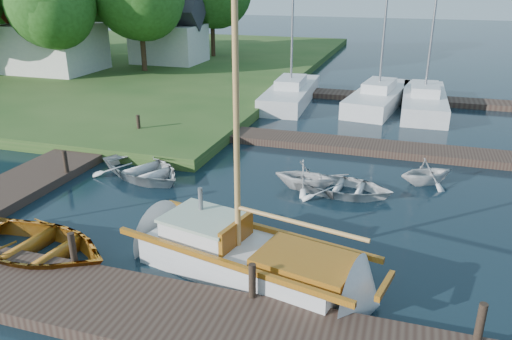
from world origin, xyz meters
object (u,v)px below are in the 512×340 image
(sailboat, at_px, (251,261))
(tender_b, at_px, (306,173))
(tender_c, at_px, (344,184))
(tender_a, at_px, (142,167))
(tender_d, at_px, (427,170))
(tree_2, at_px, (51,2))
(dinghy, at_px, (33,242))
(marina_boat_2, at_px, (424,99))
(house_a, at_px, (51,35))
(mooring_post_1, at_px, (73,248))
(mooring_post_2, at_px, (252,281))
(mooring_post_5, at_px, (139,124))
(marina_boat_1, at_px, (378,96))
(mooring_post_4, at_px, (65,161))
(mooring_post_3, at_px, (481,322))
(marina_boat_0, at_px, (291,92))
(house_c, at_px, (169,35))

(sailboat, height_order, tender_b, sailboat)
(sailboat, relative_size, tender_c, 3.04)
(sailboat, distance_m, tender_a, 7.42)
(tender_d, bearing_deg, tender_a, 70.33)
(tender_c, xyz_separation_m, tree_2, (-20.49, 12.30, 4.92))
(dinghy, bearing_deg, tender_d, -43.37)
(marina_boat_2, bearing_deg, tree_2, 89.49)
(sailboat, distance_m, dinghy, 5.58)
(house_a, bearing_deg, tree_2, -44.25)
(mooring_post_1, bearing_deg, mooring_post_2, 0.00)
(mooring_post_5, bearing_deg, marina_boat_2, 37.68)
(dinghy, height_order, house_a, house_a)
(tender_c, relative_size, marina_boat_1, 0.29)
(tender_a, xyz_separation_m, tender_b, (5.80, 0.70, 0.16))
(mooring_post_4, distance_m, sailboat, 8.87)
(mooring_post_5, distance_m, tender_d, 12.19)
(mooring_post_4, height_order, house_a, house_a)
(tree_2, bearing_deg, mooring_post_3, -38.44)
(mooring_post_1, height_order, tender_a, mooring_post_1)
(tender_b, bearing_deg, marina_boat_0, 16.56)
(sailboat, relative_size, marina_boat_2, 0.84)
(mooring_post_2, bearing_deg, tender_a, 135.11)
(mooring_post_5, bearing_deg, house_c, 112.38)
(tender_b, bearing_deg, mooring_post_5, 69.03)
(mooring_post_5, bearing_deg, marina_boat_1, 44.69)
(marina_boat_2, height_order, tree_2, marina_boat_2)
(tender_a, height_order, tree_2, tree_2)
(tree_2, bearing_deg, mooring_post_1, -51.79)
(tender_b, height_order, tender_c, tender_b)
(dinghy, distance_m, tender_d, 12.57)
(tender_b, xyz_separation_m, tree_2, (-19.18, 12.26, 4.70))
(mooring_post_3, bearing_deg, sailboat, 165.25)
(dinghy, relative_size, tender_b, 2.09)
(tender_a, distance_m, house_a, 21.58)
(mooring_post_3, bearing_deg, marina_boat_2, 93.09)
(dinghy, bearing_deg, mooring_post_1, -95.79)
(mooring_post_4, bearing_deg, house_c, 107.65)
(tender_a, height_order, marina_boat_0, marina_boat_0)
(sailboat, bearing_deg, tender_a, 152.32)
(tender_b, bearing_deg, dinghy, 139.50)
(mooring_post_2, height_order, dinghy, mooring_post_2)
(mooring_post_3, xyz_separation_m, dinghy, (-10.44, 0.30, -0.25))
(tender_a, relative_size, marina_boat_0, 0.35)
(mooring_post_3, bearing_deg, mooring_post_5, 142.43)
(house_c, relative_size, tree_2, 0.67)
(mooring_post_5, height_order, tree_2, tree_2)
(mooring_post_2, height_order, mooring_post_4, same)
(mooring_post_2, distance_m, tender_b, 6.80)
(mooring_post_1, relative_size, marina_boat_2, 0.07)
(sailboat, bearing_deg, tree_2, 149.56)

